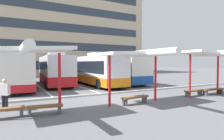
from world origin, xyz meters
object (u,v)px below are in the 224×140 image
bench_2 (135,98)px  waiting_passenger_0 (5,93)px  waiting_shelter_2 (208,55)px  bench_4 (213,90)px  coach_bus_1 (54,70)px  bench_3 (194,91)px  bench_1 (45,108)px  coach_bus_2 (92,70)px  coach_bus_3 (118,69)px  bench_0 (0,111)px  waiting_shelter_0 (22,52)px  waiting_shelter_1 (137,55)px  coach_bus_0 (19,69)px

bench_2 → waiting_passenger_0: 6.89m
waiting_shelter_2 → bench_4: size_ratio=2.18×
coach_bus_1 → bench_3: size_ratio=5.81×
bench_1 → waiting_shelter_2: bearing=-1.9°
coach_bus_1 → waiting_shelter_2: coach_bus_1 is taller
coach_bus_2 → bench_1: (-6.91, -10.80, -1.26)m
bench_2 → bench_3: 5.30m
coach_bus_3 → bench_0: coach_bus_3 is taller
coach_bus_2 → bench_1: size_ratio=7.29×
bench_1 → bench_4: 12.12m
bench_1 → bench_3: size_ratio=0.87×
coach_bus_2 → waiting_shelter_0: size_ratio=2.67×
coach_bus_3 → bench_3: coach_bus_3 is taller
waiting_shelter_1 → bench_2: 2.53m
coach_bus_0 → coach_bus_3: (10.64, -0.89, -0.13)m
bench_1 → bench_4: bearing=-1.0°
coach_bus_2 → waiting_passenger_0: size_ratio=7.34×
bench_3 → coach_bus_0: bearing=133.4°
bench_0 → bench_2: size_ratio=1.08×
bench_4 → waiting_passenger_0: (-13.74, 1.89, 0.58)m
coach_bus_1 → bench_1: (-3.10, -12.55, -1.24)m
coach_bus_3 → bench_0: bearing=-139.0°
coach_bus_1 → coach_bus_3: coach_bus_3 is taller
coach_bus_2 → bench_0: (-8.71, -10.55, -1.25)m
coach_bus_1 → coach_bus_3: bearing=-15.4°
bench_1 → waiting_passenger_0: 2.40m
bench_1 → waiting_shelter_1: bearing=-2.4°
bench_2 → bench_4: 7.10m
coach_bus_0 → waiting_shelter_1: (5.53, -11.72, 1.06)m
waiting_shelter_1 → bench_3: 5.87m
waiting_shelter_0 → bench_4: (13.02, -0.14, -2.54)m
coach_bus_0 → coach_bus_2: coach_bus_0 is taller
waiting_shelter_2 → bench_3: waiting_shelter_2 is taller
coach_bus_2 → waiting_passenger_0: 12.52m
bench_2 → bench_4: bearing=-1.5°
waiting_shelter_0 → bench_2: bearing=0.4°
bench_4 → coach_bus_2: bearing=115.3°
coach_bus_1 → waiting_shelter_2: bearing=-57.9°
coach_bus_2 → bench_4: (5.21, -11.03, -1.25)m
bench_1 → coach_bus_3: bearing=46.3°
coach_bus_0 → bench_3: (10.82, -11.44, -1.47)m
coach_bus_2 → coach_bus_3: 3.23m
bench_3 → bench_2: bearing=-178.8°
coach_bus_2 → bench_3: 11.33m
coach_bus_1 → waiting_passenger_0: 11.88m
bench_2 → waiting_shelter_2: 6.75m
coach_bus_3 → bench_2: (-5.11, -10.66, -1.33)m
coach_bus_3 → waiting_shelter_1: size_ratio=2.20×
bench_2 → waiting_shelter_2: (6.19, -0.34, 2.66)m
coach_bus_1 → bench_4: (9.02, -12.77, -1.23)m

